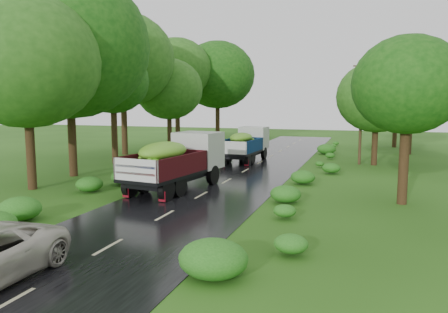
% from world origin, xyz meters
% --- Properties ---
extents(ground, '(120.00, 120.00, 0.00)m').
position_xyz_m(ground, '(0.00, 0.00, 0.00)').
color(ground, '#1E440E').
rests_on(ground, ground).
extents(road, '(6.50, 80.00, 0.02)m').
position_xyz_m(road, '(0.00, 5.00, 0.01)').
color(road, black).
rests_on(road, ground).
extents(road_lines, '(0.12, 69.60, 0.00)m').
position_xyz_m(road_lines, '(0.00, 6.00, 0.02)').
color(road_lines, '#BFB78C').
rests_on(road_lines, road).
extents(truck_near, '(3.26, 6.99, 2.83)m').
position_xyz_m(truck_near, '(-1.69, 9.21, 1.60)').
color(truck_near, black).
rests_on(truck_near, ground).
extents(truck_far, '(2.42, 6.09, 2.52)m').
position_xyz_m(truck_far, '(-1.19, 20.66, 1.43)').
color(truck_far, black).
rests_on(truck_far, ground).
extents(utility_pole, '(1.33, 0.23, 7.59)m').
position_xyz_m(utility_pole, '(7.05, 21.43, 3.91)').
color(utility_pole, '#382616').
rests_on(utility_pole, ground).
extents(trees_left, '(7.60, 32.98, 9.91)m').
position_xyz_m(trees_left, '(-10.15, 20.87, 7.16)').
color(trees_left, black).
rests_on(trees_left, ground).
extents(trees_right, '(6.28, 29.01, 8.27)m').
position_xyz_m(trees_right, '(9.61, 24.43, 5.46)').
color(trees_right, black).
rests_on(trees_right, ground).
extents(shrubs, '(11.90, 44.00, 0.70)m').
position_xyz_m(shrubs, '(0.00, 14.00, 0.35)').
color(shrubs, '#206618').
rests_on(shrubs, ground).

